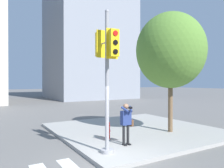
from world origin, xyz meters
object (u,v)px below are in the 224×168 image
(person_photographer, at_px, (126,120))
(fire_hydrant, at_px, (108,130))
(street_tree, at_px, (171,51))
(traffic_signal_pole, at_px, (107,66))

(person_photographer, height_order, fire_hydrant, person_photographer)
(street_tree, bearing_deg, traffic_signal_pole, -164.17)
(traffic_signal_pole, bearing_deg, fire_hydrant, 59.43)
(traffic_signal_pole, distance_m, street_tree, 4.65)
(traffic_signal_pole, distance_m, fire_hydrant, 3.27)
(street_tree, xyz_separation_m, fire_hydrant, (-3.43, 0.35, -3.71))
(traffic_signal_pole, height_order, street_tree, street_tree)
(traffic_signal_pole, relative_size, fire_hydrant, 6.55)
(traffic_signal_pole, relative_size, street_tree, 0.85)
(street_tree, distance_m, fire_hydrant, 5.06)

